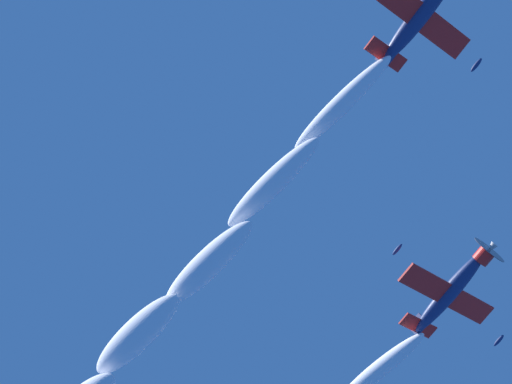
# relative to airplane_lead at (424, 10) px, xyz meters

# --- Properties ---
(airplane_lead) EXTENTS (7.97, 7.78, 4.31)m
(airplane_lead) POSITION_rel_airplane_lead_xyz_m (0.00, 0.00, 0.00)
(airplane_lead) COLOR navy
(airplane_left_wingman) EXTENTS (8.10, 7.78, 4.08)m
(airplane_left_wingman) POSITION_rel_airplane_lead_xyz_m (17.17, 6.35, 0.02)
(airplane_left_wingman) COLOR navy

